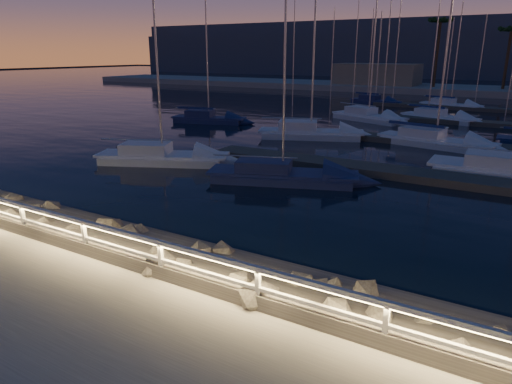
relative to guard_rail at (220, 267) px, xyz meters
The scene contains 18 objects.
ground 0.78m from the guard_rail, ahead, with size 400.00×400.00×0.00m, color #AEAA9D.
harbor_water 31.27m from the guard_rail, 89.87° to the left, with size 400.00×440.00×0.60m.
guard_rail is the anchor object (origin of this frame).
riprap 6.47m from the guard_rail, 11.71° to the left, with size 39.72×2.83×1.29m.
floating_docks 32.52m from the guard_rail, 89.88° to the left, with size 22.00×36.00×0.40m.
far_shore 74.05m from the guard_rail, 90.04° to the left, with size 160.00×14.00×5.20m.
palm_left 73.04m from the guard_rail, 96.29° to the left, with size 3.00×3.00×11.20m.
palm_center 73.47m from the guard_rail, 88.38° to the left, with size 3.00×3.00×9.70m.
distant_hills 135.56m from the guard_rail, 99.37° to the left, with size 230.00×37.50×18.00m.
sailboat_a 25.58m from the guard_rail, 109.50° to the left, with size 8.24×5.02×13.70m.
sailboat_b 17.52m from the guard_rail, 137.08° to the left, with size 7.99×5.15×13.30m.
sailboat_c 12.85m from the guard_rail, 111.41° to the left, with size 7.88×4.63×12.95m.
sailboat_e 33.38m from the guard_rail, 127.08° to the left, with size 7.21×3.82×11.90m.
sailboat_f 25.75m from the guard_rail, 89.10° to the left, with size 8.29×3.85×13.65m.
sailboat_i 36.43m from the guard_rail, 101.88° to the left, with size 7.95×4.87×13.22m.
sailboat_j 39.01m from the guard_rail, 92.30° to the left, with size 7.60×4.35×12.52m.
sailboat_m 52.21m from the guard_rail, 102.60° to the left, with size 6.87×3.50×11.33m.
sailboat_n 51.15m from the guard_rail, 92.61° to the left, with size 7.31×3.74×12.00m.
Camera 1 is at (5.83, -8.24, 5.79)m, focal length 32.00 mm.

